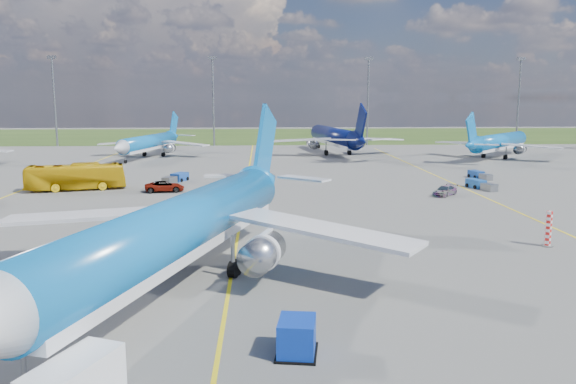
{
  "coord_description": "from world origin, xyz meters",
  "views": [
    {
      "loc": [
        2.15,
        -36.37,
        12.25
      ],
      "look_at": [
        4.51,
        12.65,
        4.0
      ],
      "focal_mm": 35.0,
      "sensor_mm": 36.0,
      "label": 1
    }
  ],
  "objects_px": {
    "bg_jet_ne": "(498,158)",
    "uld_container": "(297,337)",
    "baggage_tug_c": "(176,178)",
    "baggage_tug_w": "(480,185)",
    "apron_bus": "(76,177)",
    "service_van": "(74,383)",
    "service_car_c": "(445,191)",
    "baggage_tug_e": "(479,175)",
    "bg_jet_nnw": "(150,157)",
    "warning_post": "(548,229)",
    "service_car_b": "(165,186)",
    "bg_jet_n": "(334,154)",
    "main_airliner": "(181,286)"
  },
  "relations": [
    {
      "from": "bg_jet_ne",
      "to": "uld_container",
      "type": "relative_size",
      "value": 16.49
    },
    {
      "from": "baggage_tug_c",
      "to": "baggage_tug_w",
      "type": "bearing_deg",
      "value": 10.95
    },
    {
      "from": "bg_jet_ne",
      "to": "baggage_tug_c",
      "type": "distance_m",
      "value": 69.34
    },
    {
      "from": "apron_bus",
      "to": "baggage_tug_w",
      "type": "distance_m",
      "value": 54.75
    },
    {
      "from": "uld_container",
      "to": "service_van",
      "type": "relative_size",
      "value": 0.5
    },
    {
      "from": "service_car_c",
      "to": "baggage_tug_e",
      "type": "height_order",
      "value": "service_car_c"
    },
    {
      "from": "apron_bus",
      "to": "service_car_c",
      "type": "bearing_deg",
      "value": -112.0
    },
    {
      "from": "bg_jet_nnw",
      "to": "service_car_c",
      "type": "xyz_separation_m",
      "value": [
        46.47,
        -48.52,
        0.63
      ]
    },
    {
      "from": "baggage_tug_e",
      "to": "warning_post",
      "type": "bearing_deg",
      "value": -116.87
    },
    {
      "from": "service_car_b",
      "to": "baggage_tug_w",
      "type": "distance_m",
      "value": 42.6
    },
    {
      "from": "bg_jet_nnw",
      "to": "baggage_tug_c",
      "type": "relative_size",
      "value": 6.11
    },
    {
      "from": "bg_jet_n",
      "to": "main_airliner",
      "type": "distance_m",
      "value": 90.31
    },
    {
      "from": "apron_bus",
      "to": "baggage_tug_e",
      "type": "xyz_separation_m",
      "value": [
        58.44,
        8.18,
        -1.29
      ]
    },
    {
      "from": "service_car_b",
      "to": "baggage_tug_w",
      "type": "bearing_deg",
      "value": -99.79
    },
    {
      "from": "bg_jet_n",
      "to": "uld_container",
      "type": "height_order",
      "value": "bg_jet_n"
    },
    {
      "from": "uld_container",
      "to": "baggage_tug_w",
      "type": "xyz_separation_m",
      "value": [
        28.18,
        48.65,
        -0.33
      ]
    },
    {
      "from": "main_airliner",
      "to": "baggage_tug_w",
      "type": "height_order",
      "value": "main_airliner"
    },
    {
      "from": "baggage_tug_c",
      "to": "apron_bus",
      "type": "bearing_deg",
      "value": -129.49
    },
    {
      "from": "bg_jet_nnw",
      "to": "baggage_tug_c",
      "type": "height_order",
      "value": "bg_jet_nnw"
    },
    {
      "from": "baggage_tug_w",
      "to": "baggage_tug_c",
      "type": "relative_size",
      "value": 0.97
    },
    {
      "from": "main_airliner",
      "to": "baggage_tug_e",
      "type": "distance_m",
      "value": 61.97
    },
    {
      "from": "apron_bus",
      "to": "service_car_b",
      "type": "bearing_deg",
      "value": -113.38
    },
    {
      "from": "bg_jet_n",
      "to": "baggage_tug_e",
      "type": "xyz_separation_m",
      "value": [
        17.3,
        -39.45,
        0.51
      ]
    },
    {
      "from": "service_car_b",
      "to": "service_car_c",
      "type": "xyz_separation_m",
      "value": [
        36.03,
        -4.74,
        -0.08
      ]
    },
    {
      "from": "bg_jet_n",
      "to": "service_van",
      "type": "bearing_deg",
      "value": 68.6
    },
    {
      "from": "main_airliner",
      "to": "uld_container",
      "type": "xyz_separation_m",
      "value": [
        6.99,
        -10.26,
        0.87
      ]
    },
    {
      "from": "uld_container",
      "to": "baggage_tug_w",
      "type": "relative_size",
      "value": 0.41
    },
    {
      "from": "main_airliner",
      "to": "apron_bus",
      "type": "xyz_separation_m",
      "value": [
        -19.54,
        40.06,
        1.79
      ]
    },
    {
      "from": "service_car_c",
      "to": "baggage_tug_c",
      "type": "bearing_deg",
      "value": -157.43
    },
    {
      "from": "bg_jet_n",
      "to": "main_airliner",
      "type": "xyz_separation_m",
      "value": [
        -21.59,
        -87.69,
        0.0
      ]
    },
    {
      "from": "warning_post",
      "to": "bg_jet_ne",
      "type": "bearing_deg",
      "value": 69.9
    },
    {
      "from": "bg_jet_nnw",
      "to": "bg_jet_ne",
      "type": "height_order",
      "value": "bg_jet_ne"
    },
    {
      "from": "baggage_tug_c",
      "to": "bg_jet_nnw",
      "type": "bearing_deg",
      "value": 129.02
    },
    {
      "from": "warning_post",
      "to": "uld_container",
      "type": "relative_size",
      "value": 1.37
    },
    {
      "from": "service_van",
      "to": "baggage_tug_c",
      "type": "bearing_deg",
      "value": 116.92
    },
    {
      "from": "service_car_c",
      "to": "service_van",
      "type": "bearing_deg",
      "value": -79.75
    },
    {
      "from": "service_car_c",
      "to": "bg_jet_n",
      "type": "bearing_deg",
      "value": 140.46
    },
    {
      "from": "service_car_b",
      "to": "baggage_tug_c",
      "type": "bearing_deg",
      "value": -11.82
    },
    {
      "from": "bg_jet_n",
      "to": "main_airliner",
      "type": "bearing_deg",
      "value": 67.91
    },
    {
      "from": "bg_jet_n",
      "to": "baggage_tug_c",
      "type": "distance_m",
      "value": 50.06
    },
    {
      "from": "uld_container",
      "to": "service_car_c",
      "type": "distance_m",
      "value": 48.64
    },
    {
      "from": "apron_bus",
      "to": "baggage_tug_c",
      "type": "xyz_separation_m",
      "value": [
        12.36,
        6.68,
        -1.22
      ]
    },
    {
      "from": "service_van",
      "to": "baggage_tug_w",
      "type": "xyz_separation_m",
      "value": [
        37.42,
        52.83,
        -0.41
      ]
    },
    {
      "from": "uld_container",
      "to": "baggage_tug_c",
      "type": "xyz_separation_m",
      "value": [
        -14.18,
        57.0,
        -0.3
      ]
    },
    {
      "from": "warning_post",
      "to": "baggage_tug_w",
      "type": "distance_m",
      "value": 30.36
    },
    {
      "from": "uld_container",
      "to": "bg_jet_n",
      "type": "bearing_deg",
      "value": 90.08
    },
    {
      "from": "bg_jet_ne",
      "to": "warning_post",
      "type": "bearing_deg",
      "value": 111.85
    },
    {
      "from": "service_car_c",
      "to": "baggage_tug_e",
      "type": "relative_size",
      "value": 0.88
    },
    {
      "from": "baggage_tug_c",
      "to": "main_airliner",
      "type": "bearing_deg",
      "value": -59.16
    },
    {
      "from": "uld_container",
      "to": "apron_bus",
      "type": "xyz_separation_m",
      "value": [
        -26.54,
        50.32,
        0.92
      ]
    }
  ]
}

